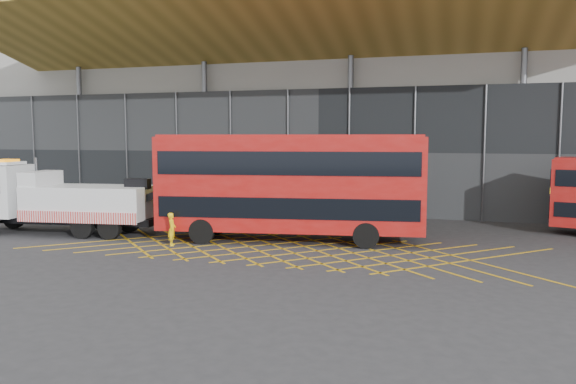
% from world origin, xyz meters
% --- Properties ---
extents(ground_plane, '(120.00, 120.00, 0.00)m').
position_xyz_m(ground_plane, '(0.00, 0.00, 0.00)').
color(ground_plane, '#2A2B2D').
extents(road_markings, '(23.16, 7.16, 0.01)m').
position_xyz_m(road_markings, '(3.20, 0.00, 0.01)').
color(road_markings, gold).
rests_on(road_markings, ground_plane).
extents(construction_building, '(55.00, 23.97, 18.00)m').
position_xyz_m(construction_building, '(1.92, 18.40, 8.98)').
color(construction_building, gray).
rests_on(construction_building, ground_plane).
extents(recovery_truck, '(11.17, 3.77, 3.87)m').
position_xyz_m(recovery_truck, '(-9.14, 0.31, 1.79)').
color(recovery_truck, black).
rests_on(recovery_truck, ground_plane).
extents(bus_towed, '(12.77, 4.81, 5.08)m').
position_xyz_m(bus_towed, '(2.96, 1.86, 2.82)').
color(bus_towed, '#9E0F0C').
rests_on(bus_towed, ground_plane).
extents(worker, '(0.54, 0.65, 1.52)m').
position_xyz_m(worker, '(-1.87, -0.80, 0.76)').
color(worker, yellow).
rests_on(worker, ground_plane).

